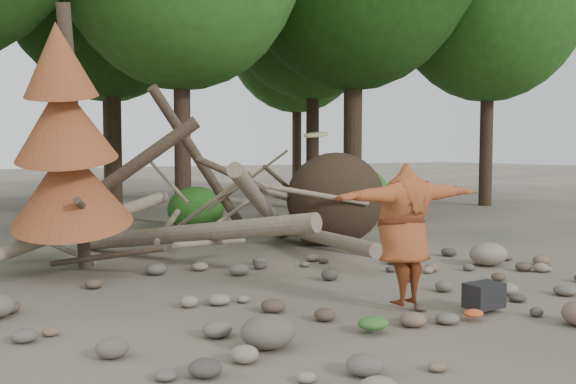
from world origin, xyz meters
TOP-DOWN VIEW (x-y plane):
  - ground at (0.00, 0.00)m, footprint 120.00×120.00m
  - deadfall_pile at (2.02, 4.24)m, footprint 8.55×5.24m
  - dead_conifer at (-3.12, 3.37)m, footprint 2.06×2.16m
  - bush_mid at (0.80, 7.80)m, footprint 1.40×1.40m
  - bush_right at (5.00, 7.00)m, footprint 2.00×2.00m
  - frisbee_thrower at (0.21, -0.74)m, footprint 2.49×0.73m
  - backpack at (1.02, -1.35)m, footprint 0.48×0.33m
  - cloth_green at (-0.77, -1.39)m, footprint 0.37×0.31m
  - cloth_orange at (0.58, -1.59)m, footprint 0.26×0.21m
  - boulder_front_left at (-2.05, -1.27)m, footprint 0.59×0.53m
  - boulder_mid_right at (3.54, 0.90)m, footprint 0.68×0.62m

SIDE VIEW (x-z plane):
  - ground at x=0.00m, z-range 0.00..0.00m
  - cloth_orange at x=0.58m, z-range 0.00..0.10m
  - cloth_green at x=-0.77m, z-range 0.00..0.14m
  - backpack at x=1.02m, z-range 0.00..0.32m
  - boulder_front_left at x=-2.05m, z-range 0.00..0.35m
  - boulder_mid_right at x=3.54m, z-range 0.00..0.41m
  - bush_mid at x=0.80m, z-range 0.00..1.12m
  - bush_right at x=5.00m, z-range 0.00..1.60m
  - deadfall_pile at x=2.02m, z-range -0.70..2.60m
  - frisbee_thrower at x=0.21m, z-range -0.11..2.09m
  - dead_conifer at x=-3.12m, z-range -0.06..4.29m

